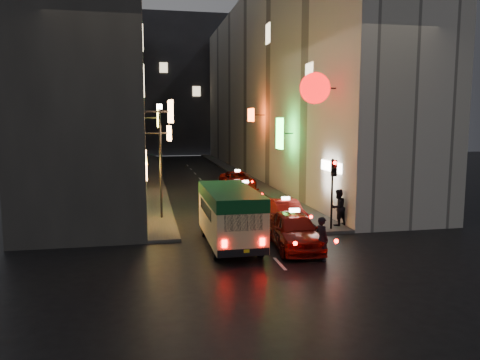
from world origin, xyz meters
TOP-DOWN VIEW (x-y plane):
  - ground at (0.00, 0.00)m, footprint 120.00×120.00m
  - building_left at (-8.00, 33.99)m, footprint 7.41×52.00m
  - building_right at (8.00, 33.99)m, footprint 7.98×52.00m
  - building_far at (0.00, 66.00)m, footprint 30.00×10.00m
  - sidewalk_left at (-4.25, 34.00)m, footprint 1.50×52.00m
  - sidewalk_right at (4.25, 34.00)m, footprint 1.50×52.00m
  - minibus at (-1.43, 6.97)m, footprint 2.09×5.93m
  - taxi_near at (1.23, 6.03)m, footprint 2.78×5.96m
  - taxi_second at (2.31, 10.83)m, footprint 2.06×4.75m
  - taxi_third at (1.66, 18.14)m, footprint 2.14×4.70m
  - taxi_far at (2.30, 24.20)m, footprint 2.24×5.09m
  - pedestrian_crossing at (1.75, 4.10)m, footprint 0.59×0.75m
  - pedestrian_sidewalk at (4.62, 9.23)m, footprint 0.93×0.78m
  - traffic_light at (4.00, 8.47)m, footprint 0.26×0.43m
  - lamp_post at (-4.20, 13.00)m, footprint 0.28×0.28m

SIDE VIEW (x-z plane):
  - ground at x=0.00m, z-range 0.00..0.00m
  - sidewalk_left at x=-4.25m, z-range 0.00..0.15m
  - sidewalk_right at x=4.25m, z-range 0.00..0.15m
  - taxi_third at x=1.66m, z-range -0.08..1.55m
  - taxi_second at x=2.31m, z-range -0.08..1.58m
  - taxi_far at x=2.30m, z-range -0.08..1.68m
  - taxi_near at x=1.23m, z-range -0.08..1.93m
  - pedestrian_crossing at x=1.75m, z-range 0.00..2.00m
  - pedestrian_sidewalk at x=4.62m, z-range 0.15..2.27m
  - minibus at x=-1.43m, z-range 0.34..2.89m
  - traffic_light at x=4.00m, z-range 0.94..4.44m
  - lamp_post at x=-4.20m, z-range 0.61..6.84m
  - building_left at x=-8.00m, z-range 0.00..18.00m
  - building_right at x=8.00m, z-range 0.00..18.00m
  - building_far at x=0.00m, z-range 0.00..22.00m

